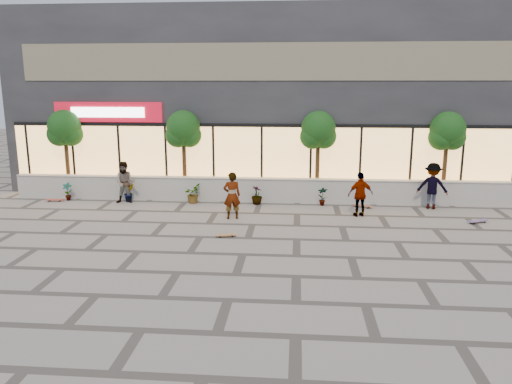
# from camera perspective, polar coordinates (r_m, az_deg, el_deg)

# --- Properties ---
(ground) EXTENTS (80.00, 80.00, 0.00)m
(ground) POSITION_cam_1_polar(r_m,az_deg,el_deg) (15.27, -1.53, -7.15)
(ground) COLOR gray
(ground) RESTS_ON ground
(planter_wall) EXTENTS (22.00, 0.42, 1.04)m
(planter_wall) POSITION_cam_1_polar(r_m,az_deg,el_deg) (21.85, 0.47, 0.28)
(planter_wall) COLOR #B9B5B0
(planter_wall) RESTS_ON ground
(retail_building) EXTENTS (24.00, 9.17, 8.50)m
(retail_building) POSITION_cam_1_polar(r_m,az_deg,el_deg) (26.85, 1.37, 10.54)
(retail_building) COLOR #26262B
(retail_building) RESTS_ON ground
(shrub_a) EXTENTS (0.43, 0.29, 0.81)m
(shrub_a) POSITION_cam_1_polar(r_m,az_deg,el_deg) (23.55, -20.73, 0.06)
(shrub_a) COLOR #133C13
(shrub_a) RESTS_ON ground
(shrub_b) EXTENTS (0.57, 0.57, 0.81)m
(shrub_b) POSITION_cam_1_polar(r_m,az_deg,el_deg) (22.50, -14.28, -0.07)
(shrub_b) COLOR #133C13
(shrub_b) RESTS_ON ground
(shrub_c) EXTENTS (0.68, 0.77, 0.81)m
(shrub_c) POSITION_cam_1_polar(r_m,az_deg,el_deg) (21.75, -7.29, -0.20)
(shrub_c) COLOR #133C13
(shrub_c) RESTS_ON ground
(shrub_d) EXTENTS (0.64, 0.64, 0.81)m
(shrub_d) POSITION_cam_1_polar(r_m,az_deg,el_deg) (21.35, 0.09, -0.34)
(shrub_d) COLOR #133C13
(shrub_d) RESTS_ON ground
(shrub_e) EXTENTS (0.46, 0.35, 0.81)m
(shrub_e) POSITION_cam_1_polar(r_m,az_deg,el_deg) (21.31, 7.61, -0.47)
(shrub_e) COLOR #133C13
(shrub_e) RESTS_ON ground
(tree_west) EXTENTS (1.60, 1.50, 3.92)m
(tree_west) POSITION_cam_1_polar(r_m,az_deg,el_deg) (24.51, -21.02, 6.61)
(tree_west) COLOR #402F17
(tree_west) RESTS_ON ground
(tree_midwest) EXTENTS (1.60, 1.50, 3.92)m
(tree_midwest) POSITION_cam_1_polar(r_m,az_deg,el_deg) (22.69, -8.30, 6.89)
(tree_midwest) COLOR #402F17
(tree_midwest) RESTS_ON ground
(tree_mideast) EXTENTS (1.60, 1.50, 3.92)m
(tree_mideast) POSITION_cam_1_polar(r_m,az_deg,el_deg) (22.12, 7.13, 6.79)
(tree_mideast) COLOR #402F17
(tree_mideast) RESTS_ON ground
(tree_east) EXTENTS (1.60, 1.50, 3.92)m
(tree_east) POSITION_cam_1_polar(r_m,az_deg,el_deg) (23.01, 21.03, 6.28)
(tree_east) COLOR #402F17
(tree_east) RESTS_ON ground
(skater_center) EXTENTS (0.75, 0.60, 1.82)m
(skater_center) POSITION_cam_1_polar(r_m,az_deg,el_deg) (18.99, -2.77, -0.41)
(skater_center) COLOR white
(skater_center) RESTS_ON ground
(skater_left) EXTENTS (0.98, 0.83, 1.81)m
(skater_left) POSITION_cam_1_polar(r_m,az_deg,el_deg) (22.19, -14.71, 1.06)
(skater_left) COLOR tan
(skater_left) RESTS_ON ground
(skater_right_near) EXTENTS (1.10, 0.70, 1.74)m
(skater_right_near) POSITION_cam_1_polar(r_m,az_deg,el_deg) (19.74, 11.85, -0.28)
(skater_right_near) COLOR white
(skater_right_near) RESTS_ON ground
(skater_right_far) EXTENTS (1.39, 1.05, 1.91)m
(skater_right_far) POSITION_cam_1_polar(r_m,az_deg,el_deg) (21.74, 19.52, 0.66)
(skater_right_far) COLOR maroon
(skater_right_far) RESTS_ON ground
(skateboard_center) EXTENTS (0.72, 0.34, 0.08)m
(skateboard_center) POSITION_cam_1_polar(r_m,az_deg,el_deg) (16.95, -3.44, -4.92)
(skateboard_center) COLOR #A06A34
(skateboard_center) RESTS_ON ground
(skateboard_left) EXTENTS (0.75, 0.23, 0.09)m
(skateboard_left) POSITION_cam_1_polar(r_m,az_deg,el_deg) (23.63, -22.04, -0.83)
(skateboard_left) COLOR red
(skateboard_left) RESTS_ON ground
(skateboard_right_near) EXTENTS (0.87, 0.54, 0.10)m
(skateboard_right_near) POSITION_cam_1_polar(r_m,az_deg,el_deg) (21.29, 12.05, -1.54)
(skateboard_right_near) COLOR brown
(skateboard_right_near) RESTS_ON ground
(skateboard_right_far) EXTENTS (0.87, 0.58, 0.10)m
(skateboard_right_far) POSITION_cam_1_polar(r_m,az_deg,el_deg) (20.29, 24.02, -3.04)
(skateboard_right_far) COLOR #5A4885
(skateboard_right_far) RESTS_ON ground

